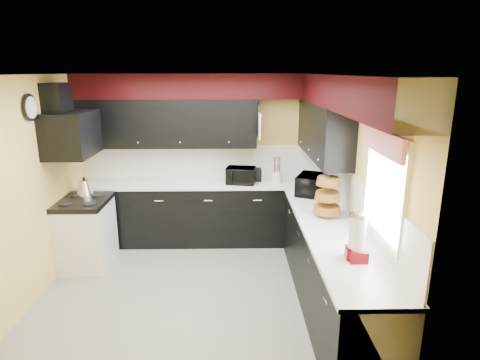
% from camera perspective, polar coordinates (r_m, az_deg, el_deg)
% --- Properties ---
extents(ground, '(3.60, 3.60, 0.00)m').
position_cam_1_polar(ground, '(4.96, -6.38, -15.61)').
color(ground, gray).
rests_on(ground, ground).
extents(wall_back, '(3.60, 0.06, 2.50)m').
position_cam_1_polar(wall_back, '(6.19, -5.25, 3.20)').
color(wall_back, '#E0C666').
rests_on(wall_back, ground).
extents(wall_right, '(0.06, 3.60, 2.50)m').
position_cam_1_polar(wall_right, '(4.63, 15.91, -1.48)').
color(wall_right, '#E0C666').
rests_on(wall_right, ground).
extents(wall_left, '(0.06, 3.60, 2.50)m').
position_cam_1_polar(wall_left, '(4.97, -27.99, -1.59)').
color(wall_left, '#E0C666').
rests_on(wall_left, ground).
extents(ceiling, '(3.60, 3.60, 0.06)m').
position_cam_1_polar(ceiling, '(4.26, -7.40, 14.64)').
color(ceiling, white).
rests_on(ceiling, wall_back).
extents(cab_back, '(3.60, 0.60, 0.90)m').
position_cam_1_polar(cab_back, '(6.12, -5.26, -4.73)').
color(cab_back, black).
rests_on(cab_back, ground).
extents(cab_right, '(0.60, 3.00, 0.90)m').
position_cam_1_polar(cab_right, '(4.58, 12.58, -12.26)').
color(cab_right, black).
rests_on(cab_right, ground).
extents(counter_back, '(3.62, 0.64, 0.04)m').
position_cam_1_polar(counter_back, '(5.98, -5.37, -0.50)').
color(counter_back, white).
rests_on(counter_back, cab_back).
extents(counter_right, '(0.64, 3.02, 0.04)m').
position_cam_1_polar(counter_right, '(4.38, 12.93, -6.79)').
color(counter_right, white).
rests_on(counter_right, cab_right).
extents(splash_back, '(3.60, 0.02, 0.50)m').
position_cam_1_polar(splash_back, '(6.19, -5.24, 2.64)').
color(splash_back, white).
rests_on(splash_back, counter_back).
extents(splash_right, '(0.02, 3.60, 0.50)m').
position_cam_1_polar(splash_right, '(4.64, 15.74, -2.19)').
color(splash_right, white).
rests_on(splash_right, counter_right).
extents(upper_back, '(2.60, 0.35, 0.70)m').
position_cam_1_polar(upper_back, '(5.98, -10.32, 7.95)').
color(upper_back, black).
rests_on(upper_back, wall_back).
extents(upper_right, '(0.35, 1.80, 0.70)m').
position_cam_1_polar(upper_right, '(5.32, 11.76, 6.98)').
color(upper_right, black).
rests_on(upper_right, wall_right).
extents(soffit_back, '(3.60, 0.36, 0.35)m').
position_cam_1_polar(soffit_back, '(5.88, -5.63, 13.13)').
color(soffit_back, black).
rests_on(soffit_back, wall_back).
extents(soffit_right, '(0.36, 3.24, 0.35)m').
position_cam_1_polar(soffit_right, '(4.23, 15.30, 11.86)').
color(soffit_right, black).
rests_on(soffit_right, wall_right).
extents(stove, '(0.60, 0.75, 0.86)m').
position_cam_1_polar(stove, '(5.76, -20.99, -7.28)').
color(stove, white).
rests_on(stove, ground).
extents(cooktop, '(0.62, 0.77, 0.06)m').
position_cam_1_polar(cooktop, '(5.60, -21.43, -2.93)').
color(cooktop, black).
rests_on(cooktop, stove).
extents(hood, '(0.50, 0.78, 0.55)m').
position_cam_1_polar(hood, '(5.43, -22.84, 6.05)').
color(hood, black).
rests_on(hood, wall_left).
extents(hood_duct, '(0.24, 0.40, 0.40)m').
position_cam_1_polar(hood_duct, '(5.43, -24.60, 10.36)').
color(hood_duct, black).
rests_on(hood_duct, wall_left).
extents(window, '(0.03, 0.86, 0.96)m').
position_cam_1_polar(window, '(3.73, 19.93, -1.04)').
color(window, white).
rests_on(window, wall_right).
extents(valance, '(0.04, 0.88, 0.20)m').
position_cam_1_polar(valance, '(3.62, 19.69, 5.03)').
color(valance, red).
rests_on(valance, wall_right).
extents(pan_top, '(0.03, 0.22, 0.40)m').
position_cam_1_polar(pan_top, '(5.82, 2.59, 9.96)').
color(pan_top, black).
rests_on(pan_top, upper_back).
extents(pan_mid, '(0.03, 0.28, 0.46)m').
position_cam_1_polar(pan_mid, '(5.72, 2.64, 7.34)').
color(pan_mid, black).
rests_on(pan_mid, upper_back).
extents(pan_low, '(0.03, 0.24, 0.42)m').
position_cam_1_polar(pan_low, '(5.99, 2.48, 7.40)').
color(pan_low, black).
rests_on(pan_low, upper_back).
extents(cut_board, '(0.03, 0.26, 0.35)m').
position_cam_1_polar(cut_board, '(5.60, 2.83, 7.68)').
color(cut_board, white).
rests_on(cut_board, upper_back).
extents(baskets, '(0.27, 0.27, 0.50)m').
position_cam_1_polar(baskets, '(4.62, 12.34, -2.18)').
color(baskets, brown).
rests_on(baskets, upper_right).
extents(clock, '(0.03, 0.30, 0.30)m').
position_cam_1_polar(clock, '(5.02, -27.71, 9.12)').
color(clock, black).
rests_on(clock, wall_left).
extents(deco_plate, '(0.03, 0.24, 0.24)m').
position_cam_1_polar(deco_plate, '(4.12, 17.92, 10.53)').
color(deco_plate, white).
rests_on(deco_plate, wall_right).
extents(toaster_oven, '(0.47, 0.42, 0.24)m').
position_cam_1_polar(toaster_oven, '(5.86, 0.12, 0.65)').
color(toaster_oven, black).
rests_on(toaster_oven, counter_back).
extents(microwave, '(0.49, 0.57, 0.27)m').
position_cam_1_polar(microwave, '(5.43, 10.04, -0.63)').
color(microwave, black).
rests_on(microwave, counter_right).
extents(utensil_crock, '(0.17, 0.17, 0.16)m').
position_cam_1_polar(utensil_crock, '(5.93, 5.24, 0.36)').
color(utensil_crock, white).
rests_on(utensil_crock, counter_back).
extents(knife_block, '(0.09, 0.13, 0.19)m').
position_cam_1_polar(knife_block, '(5.98, 2.61, 0.71)').
color(knife_block, black).
rests_on(knife_block, counter_back).
extents(kettle, '(0.29, 0.29, 0.20)m').
position_cam_1_polar(kettle, '(5.80, -21.24, -0.98)').
color(kettle, silver).
rests_on(kettle, cooktop).
extents(dispenser_a, '(0.16, 0.16, 0.42)m').
position_cam_1_polar(dispenser_a, '(3.62, 16.53, -7.98)').
color(dispenser_a, '#600A02').
rests_on(dispenser_a, counter_right).
extents(dispenser_b, '(0.16, 0.16, 0.39)m').
position_cam_1_polar(dispenser_b, '(3.66, 16.05, -7.90)').
color(dispenser_b, '#6C0D00').
rests_on(dispenser_b, counter_right).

